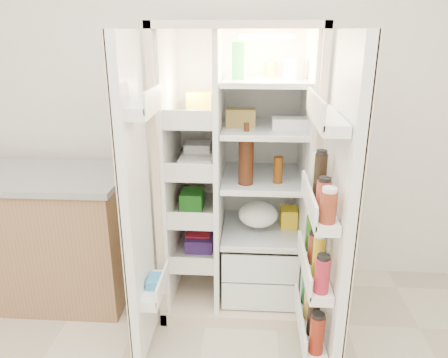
{
  "coord_description": "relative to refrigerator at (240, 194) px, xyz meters",
  "views": [
    {
      "loc": [
        0.26,
        -0.92,
        1.76
      ],
      "look_at": [
        0.12,
        1.25,
        0.99
      ],
      "focal_mm": 34.0,
      "sensor_mm": 36.0,
      "label": 1
    }
  ],
  "objects": [
    {
      "name": "wall_back",
      "position": [
        -0.2,
        0.35,
        0.61
      ],
      "size": [
        4.0,
        0.02,
        2.7
      ],
      "primitive_type": "cube",
      "color": "white",
      "rests_on": "floor"
    },
    {
      "name": "refrigerator",
      "position": [
        0.0,
        0.0,
        0.0
      ],
      "size": [
        0.92,
        0.7,
        1.8
      ],
      "color": "beige",
      "rests_on": "floor"
    },
    {
      "name": "freezer_door",
      "position": [
        -0.52,
        -0.6,
        0.15
      ],
      "size": [
        0.15,
        0.4,
        1.72
      ],
      "color": "white",
      "rests_on": "floor"
    },
    {
      "name": "fridge_door",
      "position": [
        0.47,
        -0.69,
        0.12
      ],
      "size": [
        0.17,
        0.58,
        1.72
      ],
      "color": "white",
      "rests_on": "floor"
    },
    {
      "name": "kitchen_counter",
      "position": [
        -1.35,
        -0.09,
        -0.3
      ],
      "size": [
        1.22,
        0.65,
        0.89
      ],
      "color": "#936749",
      "rests_on": "floor"
    }
  ]
}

